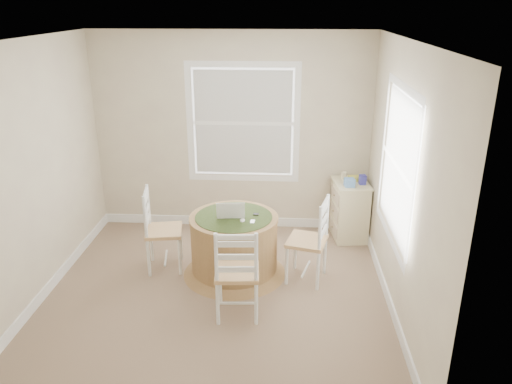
{
  "coord_description": "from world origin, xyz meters",
  "views": [
    {
      "loc": [
        0.7,
        -4.5,
        2.92
      ],
      "look_at": [
        0.4,
        0.45,
        1.01
      ],
      "focal_mm": 35.0,
      "sensor_mm": 36.0,
      "label": 1
    }
  ],
  "objects_px": {
    "chair_right": "(307,241)",
    "laptop": "(231,214)",
    "chair_left": "(164,230)",
    "corner_chest": "(349,210)",
    "round_table": "(234,243)",
    "chair_near": "(237,272)"
  },
  "relations": [
    {
      "from": "round_table",
      "to": "corner_chest",
      "type": "xyz_separation_m",
      "value": [
        1.4,
        1.03,
        -0.0
      ]
    },
    {
      "from": "chair_left",
      "to": "laptop",
      "type": "distance_m",
      "value": 0.82
    },
    {
      "from": "round_table",
      "to": "laptop",
      "type": "relative_size",
      "value": 3.5
    },
    {
      "from": "round_table",
      "to": "corner_chest",
      "type": "height_order",
      "value": "corner_chest"
    },
    {
      "from": "chair_left",
      "to": "chair_right",
      "type": "distance_m",
      "value": 1.63
    },
    {
      "from": "round_table",
      "to": "laptop",
      "type": "distance_m",
      "value": 0.35
    },
    {
      "from": "round_table",
      "to": "chair_left",
      "type": "bearing_deg",
      "value": 177.47
    },
    {
      "from": "laptop",
      "to": "corner_chest",
      "type": "relative_size",
      "value": 0.44
    },
    {
      "from": "chair_right",
      "to": "chair_left",
      "type": "bearing_deg",
      "value": -80.23
    },
    {
      "from": "round_table",
      "to": "corner_chest",
      "type": "relative_size",
      "value": 1.53
    },
    {
      "from": "round_table",
      "to": "chair_near",
      "type": "distance_m",
      "value": 0.81
    },
    {
      "from": "chair_near",
      "to": "corner_chest",
      "type": "bearing_deg",
      "value": -128.85
    },
    {
      "from": "round_table",
      "to": "chair_near",
      "type": "relative_size",
      "value": 1.23
    },
    {
      "from": "chair_left",
      "to": "laptop",
      "type": "xyz_separation_m",
      "value": [
        0.78,
        -0.06,
        0.26
      ]
    },
    {
      "from": "chair_right",
      "to": "laptop",
      "type": "relative_size",
      "value": 2.85
    },
    {
      "from": "chair_near",
      "to": "chair_right",
      "type": "height_order",
      "value": "same"
    },
    {
      "from": "chair_right",
      "to": "laptop",
      "type": "xyz_separation_m",
      "value": [
        -0.84,
        0.1,
        0.26
      ]
    },
    {
      "from": "chair_near",
      "to": "laptop",
      "type": "xyz_separation_m",
      "value": [
        -0.14,
        0.81,
        0.26
      ]
    },
    {
      "from": "chair_near",
      "to": "laptop",
      "type": "bearing_deg",
      "value": -83.55
    },
    {
      "from": "round_table",
      "to": "chair_right",
      "type": "distance_m",
      "value": 0.82
    },
    {
      "from": "chair_near",
      "to": "chair_right",
      "type": "bearing_deg",
      "value": -137.85
    },
    {
      "from": "round_table",
      "to": "chair_left",
      "type": "relative_size",
      "value": 1.23
    }
  ]
}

